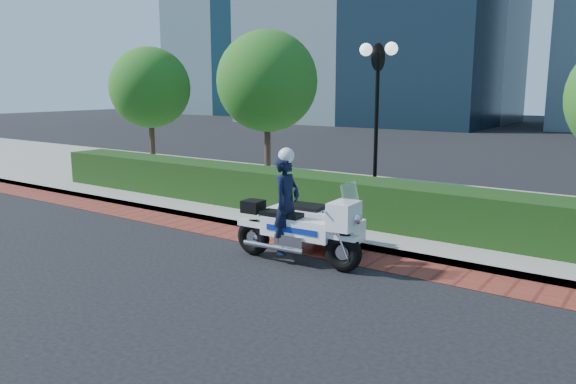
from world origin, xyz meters
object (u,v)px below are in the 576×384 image
Objects in this scene: lamppost at (377,99)px; tree_a at (150,88)px; police_motorcycle at (302,220)px; tree_b at (267,81)px.

lamppost is 0.92× the size of tree_a.
lamppost is at bearing 94.13° from police_motorcycle.
tree_b reaches higher than police_motorcycle.
tree_a is at bearing 180.00° from tree_b.
tree_b reaches higher than tree_a.
tree_b is (5.50, 0.00, 0.21)m from tree_a.
tree_b is at bearing 163.89° from lamppost.
tree_a is 1.70× the size of police_motorcycle.
police_motorcycle is at bearing -82.28° from lamppost.
tree_b is 1.81× the size of police_motorcycle.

